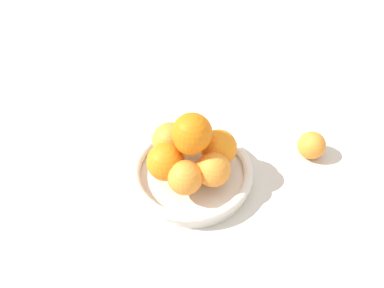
{
  "coord_description": "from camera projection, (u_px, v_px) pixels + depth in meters",
  "views": [
    {
      "loc": [
        -0.49,
        -0.23,
        0.67
      ],
      "look_at": [
        0.0,
        0.0,
        0.11
      ],
      "focal_mm": 35.0,
      "sensor_mm": 36.0,
      "label": 1
    }
  ],
  "objects": [
    {
      "name": "ground_plane",
      "position": [
        192.0,
        179.0,
        0.85
      ],
      "size": [
        4.0,
        4.0,
        0.0
      ],
      "primitive_type": "plane",
      "color": "beige"
    },
    {
      "name": "fruit_bowl",
      "position": [
        192.0,
        173.0,
        0.84
      ],
      "size": [
        0.27,
        0.27,
        0.04
      ],
      "color": "silver",
      "rests_on": "ground_plane"
    },
    {
      "name": "orange_pile",
      "position": [
        191.0,
        150.0,
        0.79
      ],
      "size": [
        0.19,
        0.2,
        0.15
      ],
      "color": "orange",
      "rests_on": "fruit_bowl"
    },
    {
      "name": "stray_orange",
      "position": [
        311.0,
        145.0,
        0.88
      ],
      "size": [
        0.07,
        0.07,
        0.07
      ],
      "primitive_type": "sphere",
      "color": "orange",
      "rests_on": "ground_plane"
    }
  ]
}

